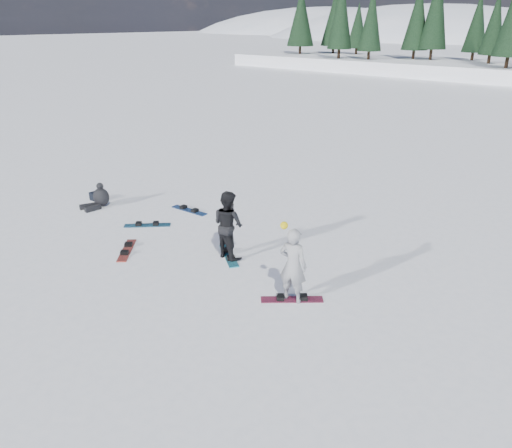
{
  "coord_description": "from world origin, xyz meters",
  "views": [
    {
      "loc": [
        8.34,
        -7.5,
        6.29
      ],
      "look_at": [
        0.0,
        1.91,
        1.1
      ],
      "focal_mm": 35.0,
      "sensor_mm": 36.0,
      "label": 1
    }
  ],
  "objects_px": {
    "snowboarder_woman": "(293,265)",
    "snowboard_loose_c": "(189,210)",
    "snowboarder_man": "(228,225)",
    "snowboard_loose_a": "(147,225)",
    "seated_rider": "(100,198)",
    "snowboard_loose_b": "(127,250)",
    "gear_bag": "(96,196)"
  },
  "relations": [
    {
      "from": "snowboarder_woman",
      "to": "snowboard_loose_a",
      "type": "distance_m",
      "value": 6.5
    },
    {
      "from": "gear_bag",
      "to": "snowboard_loose_a",
      "type": "relative_size",
      "value": 0.3
    },
    {
      "from": "snowboard_loose_b",
      "to": "snowboard_loose_c",
      "type": "bearing_deg",
      "value": 154.97
    },
    {
      "from": "snowboarder_woman",
      "to": "seated_rider",
      "type": "distance_m",
      "value": 9.19
    },
    {
      "from": "snowboard_loose_c",
      "to": "snowboard_loose_a",
      "type": "relative_size",
      "value": 1.0
    },
    {
      "from": "snowboard_loose_a",
      "to": "gear_bag",
      "type": "bearing_deg",
      "value": 130.41
    },
    {
      "from": "snowboard_loose_c",
      "to": "snowboard_loose_a",
      "type": "distance_m",
      "value": 1.83
    },
    {
      "from": "snowboard_loose_a",
      "to": "snowboard_loose_b",
      "type": "bearing_deg",
      "value": -100.29
    },
    {
      "from": "snowboard_loose_b",
      "to": "snowboard_loose_a",
      "type": "bearing_deg",
      "value": 171.74
    },
    {
      "from": "seated_rider",
      "to": "snowboard_loose_a",
      "type": "relative_size",
      "value": 0.73
    },
    {
      "from": "snowboarder_woman",
      "to": "snowboard_loose_c",
      "type": "xyz_separation_m",
      "value": [
        -6.43,
        2.39,
        -0.93
      ]
    },
    {
      "from": "snowboarder_woman",
      "to": "snowboarder_man",
      "type": "bearing_deg",
      "value": -27.66
    },
    {
      "from": "snowboarder_man",
      "to": "snowboard_loose_b",
      "type": "bearing_deg",
      "value": 39.32
    },
    {
      "from": "snowboard_loose_b",
      "to": "snowboard_loose_c",
      "type": "relative_size",
      "value": 1.0
    },
    {
      "from": "gear_bag",
      "to": "snowboard_loose_c",
      "type": "height_order",
      "value": "gear_bag"
    },
    {
      "from": "snowboard_loose_b",
      "to": "snowboard_loose_c",
      "type": "xyz_separation_m",
      "value": [
        -1.12,
        3.4,
        0.0
      ]
    },
    {
      "from": "snowboard_loose_b",
      "to": "seated_rider",
      "type": "bearing_deg",
      "value": -155.54
    },
    {
      "from": "snowboarder_woman",
      "to": "gear_bag",
      "type": "distance_m",
      "value": 9.92
    },
    {
      "from": "seated_rider",
      "to": "gear_bag",
      "type": "xyz_separation_m",
      "value": [
        -0.7,
        0.26,
        -0.19
      ]
    },
    {
      "from": "snowboarder_man",
      "to": "snowboard_loose_a",
      "type": "xyz_separation_m",
      "value": [
        -3.59,
        -0.16,
        -0.96
      ]
    },
    {
      "from": "gear_bag",
      "to": "snowboard_loose_b",
      "type": "xyz_separation_m",
      "value": [
        4.54,
        -1.83,
        -0.14
      ]
    },
    {
      "from": "gear_bag",
      "to": "snowboard_loose_a",
      "type": "distance_m",
      "value": 3.46
    },
    {
      "from": "snowboarder_man",
      "to": "gear_bag",
      "type": "distance_m",
      "value": 7.08
    },
    {
      "from": "snowboarder_woman",
      "to": "snowboarder_man",
      "type": "height_order",
      "value": "snowboarder_woman"
    },
    {
      "from": "snowboarder_man",
      "to": "snowboard_loose_c",
      "type": "xyz_separation_m",
      "value": [
        -3.61,
        1.67,
        -0.96
      ]
    },
    {
      "from": "snowboarder_woman",
      "to": "snowboard_loose_a",
      "type": "relative_size",
      "value": 1.35
    },
    {
      "from": "snowboarder_man",
      "to": "snowboard_loose_b",
      "type": "xyz_separation_m",
      "value": [
        -2.49,
        -1.73,
        -0.96
      ]
    },
    {
      "from": "snowboard_loose_b",
      "to": "snowboard_loose_a",
      "type": "xyz_separation_m",
      "value": [
        -1.1,
        1.57,
        0.0
      ]
    },
    {
      "from": "snowboard_loose_b",
      "to": "gear_bag",
      "type": "bearing_deg",
      "value": -155.21
    },
    {
      "from": "seated_rider",
      "to": "snowboard_loose_a",
      "type": "bearing_deg",
      "value": 10.84
    },
    {
      "from": "snowboard_loose_c",
      "to": "snowboard_loose_a",
      "type": "xyz_separation_m",
      "value": [
        0.02,
        -1.83,
        0.0
      ]
    },
    {
      "from": "snowboarder_man",
      "to": "snowboard_loose_c",
      "type": "bearing_deg",
      "value": -20.35
    }
  ]
}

